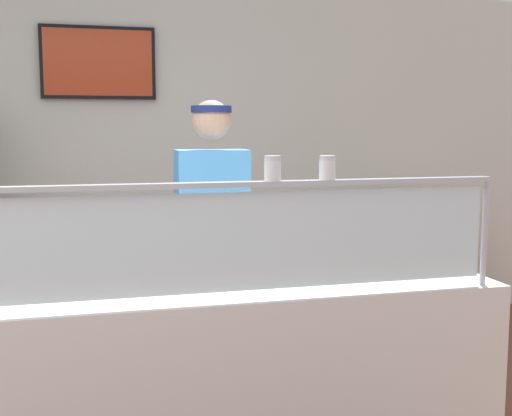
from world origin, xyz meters
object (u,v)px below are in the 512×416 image
Objects in this scene: pizza_tray at (216,273)px; pizza_box_stack at (413,210)px; parmesan_shaker at (273,170)px; pepper_flake_shaker at (327,169)px; pizza_server at (209,270)px; worker_figure at (213,242)px.

pizza_tray is 2.62m from pizza_box_stack.
parmesan_shaker is 0.22m from pepper_flake_shaker.
pizza_tray is 1.46× the size of pizza_server.
pizza_box_stack is at bearing 33.43° from worker_figure.
parmesan_shaker is at bearing -64.17° from pizza_server.
pepper_flake_shaker reaches higher than pizza_box_stack.
pizza_server is 0.16× the size of worker_figure.
pizza_server is 2.66m from pizza_box_stack.
pizza_box_stack is at bearing 51.12° from parmesan_shaker.
worker_figure reaches higher than parmesan_shaker.
pizza_tray is at bearing -137.17° from pizza_box_stack.
pizza_server is at bearing 114.14° from parmesan_shaker.
parmesan_shaker is at bearing -180.00° from pepper_flake_shaker.
pizza_box_stack is at bearing 54.80° from pepper_flake_shaker.
worker_figure is (0.10, 0.58, 0.04)m from pizza_tray.
parmesan_shaker is 1.10m from worker_figure.
pepper_flake_shaker reaches higher than pizza_tray.
pizza_tray is 4.22× the size of parmesan_shaker.
worker_figure is at bearing 78.95° from pizza_server.
pizza_box_stack is (1.92, 1.78, 0.00)m from pizza_tray.
pepper_flake_shaker reaches higher than pizza_server.
pizza_tray is 0.84× the size of pizza_box_stack.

